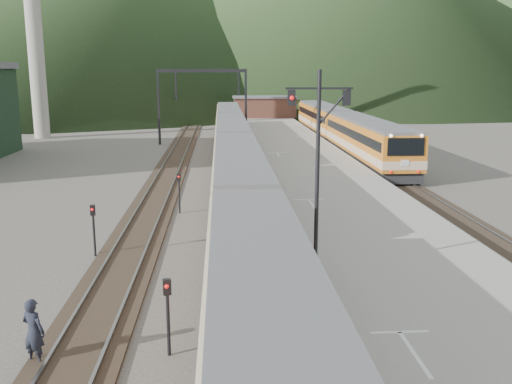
{
  "coord_description": "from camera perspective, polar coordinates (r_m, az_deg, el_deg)",
  "views": [
    {
      "loc": [
        -0.93,
        -6.71,
        7.91
      ],
      "look_at": [
        0.77,
        20.72,
        2.0
      ],
      "focal_mm": 40.0,
      "sensor_mm": 36.0,
      "label": 1
    }
  ],
  "objects": [
    {
      "name": "track_main",
      "position": [
        47.37,
        -2.38,
        2.6
      ],
      "size": [
        2.6,
        200.0,
        0.23
      ],
      "color": "black",
      "rests_on": "ground"
    },
    {
      "name": "track_far",
      "position": [
        47.54,
        -8.42,
        2.51
      ],
      "size": [
        2.6,
        200.0,
        0.23
      ],
      "color": "black",
      "rests_on": "ground"
    },
    {
      "name": "track_second",
      "position": [
        48.96,
        11.22,
        2.69
      ],
      "size": [
        2.6,
        200.0,
        0.23
      ],
      "color": "black",
      "rests_on": "ground"
    },
    {
      "name": "platform",
      "position": [
        45.79,
        4.7,
        2.78
      ],
      "size": [
        8.0,
        100.0,
        1.0
      ],
      "primitive_type": "cube",
      "color": "gray",
      "rests_on": "ground"
    },
    {
      "name": "gantry_near",
      "position": [
        61.78,
        -5.41,
        9.93
      ],
      "size": [
        9.55,
        0.25,
        8.0
      ],
      "color": "black",
      "rests_on": "ground"
    },
    {
      "name": "gantry_far",
      "position": [
        86.76,
        -4.9,
        10.56
      ],
      "size": [
        9.55,
        0.25,
        8.0
      ],
      "color": "black",
      "rests_on": "ground"
    },
    {
      "name": "smokestack",
      "position": [
        72.22,
        -21.47,
        16.97
      ],
      "size": [
        1.8,
        1.8,
        30.0
      ],
      "primitive_type": "cylinder",
      "color": "#9E998E",
      "rests_on": "ground"
    },
    {
      "name": "station_shed",
      "position": [
        85.13,
        0.87,
        8.54
      ],
      "size": [
        9.4,
        4.4,
        3.1
      ],
      "color": "#512E23",
      "rests_on": "platform"
    },
    {
      "name": "hill_a",
      "position": [
        201.76,
        -15.46,
        18.01
      ],
      "size": [
        180.0,
        180.0,
        60.0
      ],
      "primitive_type": "cone",
      "color": "#28431F",
      "rests_on": "ground"
    },
    {
      "name": "main_train",
      "position": [
        39.1,
        -2.15,
        3.24
      ],
      "size": [
        2.69,
        73.72,
        3.28
      ],
      "color": "#D2B790",
      "rests_on": "track_main"
    },
    {
      "name": "second_train",
      "position": [
        59.92,
        8.5,
        6.45
      ],
      "size": [
        3.08,
        41.86,
        3.75
      ],
      "color": "orange",
      "rests_on": "track_second"
    },
    {
      "name": "signal_mast",
      "position": [
        19.08,
        6.2,
        3.96
      ],
      "size": [
        2.2,
        0.27,
        6.92
      ],
      "color": "black",
      "rests_on": "platform"
    },
    {
      "name": "short_signal_a",
      "position": [
        16.32,
        -8.82,
        -11.27
      ],
      "size": [
        0.25,
        0.21,
        2.27
      ],
      "color": "black",
      "rests_on": "ground"
    },
    {
      "name": "short_signal_b",
      "position": [
        32.07,
        -7.7,
        0.43
      ],
      "size": [
        0.23,
        0.18,
        2.27
      ],
      "color": "black",
      "rests_on": "ground"
    },
    {
      "name": "short_signal_c",
      "position": [
        25.41,
        -15.94,
        -3.04
      ],
      "size": [
        0.25,
        0.21,
        2.27
      ],
      "color": "black",
      "rests_on": "ground"
    },
    {
      "name": "worker",
      "position": [
        17.04,
        -21.35,
        -12.87
      ],
      "size": [
        0.81,
        0.7,
        1.89
      ],
      "primitive_type": "imported",
      "rotation": [
        0.0,
        0.0,
        2.71
      ],
      "color": "black",
      "rests_on": "ground"
    }
  ]
}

